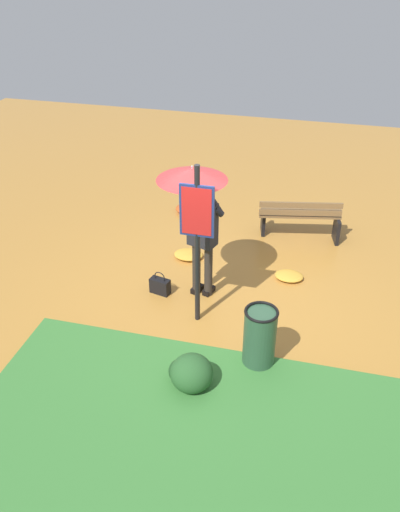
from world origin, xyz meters
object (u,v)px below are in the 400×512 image
Objects in this scene: handbag at (160,286)px; person_with_umbrella at (197,200)px; trash_bin at (260,338)px; info_sign_post at (197,229)px; park_bench at (300,217)px.

person_with_umbrella is at bearing -166.80° from handbag.
person_with_umbrella is at bearing -48.59° from trash_bin.
info_sign_post is at bearing 104.96° from person_with_umbrella.
trash_bin is (-1.66, 1.14, 0.29)m from handbag.
person_with_umbrella is 0.89× the size of info_sign_post.
person_with_umbrella is 1.53m from handbag.
person_with_umbrella is at bearing 57.52° from park_bench.
handbag is at bearing -34.18° from info_sign_post.
park_bench is at bearing -130.21° from handbag.
handbag is 2.04m from trash_bin.
park_bench is 1.69× the size of trash_bin.
person_with_umbrella reaches higher than handbag.
info_sign_post is at bearing 145.82° from handbag.
info_sign_post reaches higher than trash_bin.
trash_bin is (-0.96, 0.67, -1.03)m from info_sign_post.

